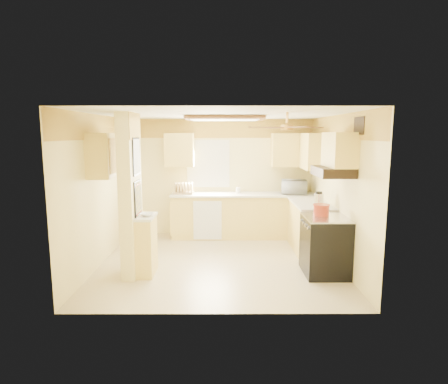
{
  "coord_description": "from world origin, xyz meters",
  "views": [
    {
      "loc": [
        0.07,
        -6.21,
        2.19
      ],
      "look_at": [
        0.09,
        0.35,
        1.17
      ],
      "focal_mm": 30.0,
      "sensor_mm": 36.0,
      "label": 1
    }
  ],
  "objects_px": {
    "microwave": "(294,187)",
    "kettle": "(319,199)",
    "stove": "(325,245)",
    "dutch_oven": "(321,210)",
    "bowl": "(147,215)"
  },
  "relations": [
    {
      "from": "microwave",
      "to": "dutch_oven",
      "type": "relative_size",
      "value": 2.0
    },
    {
      "from": "stove",
      "to": "microwave",
      "type": "height_order",
      "value": "microwave"
    },
    {
      "from": "microwave",
      "to": "kettle",
      "type": "bearing_deg",
      "value": 106.05
    },
    {
      "from": "stove",
      "to": "kettle",
      "type": "distance_m",
      "value": 0.97
    },
    {
      "from": "stove",
      "to": "dutch_oven",
      "type": "height_order",
      "value": "dutch_oven"
    },
    {
      "from": "dutch_oven",
      "to": "kettle",
      "type": "distance_m",
      "value": 0.64
    },
    {
      "from": "microwave",
      "to": "dutch_oven",
      "type": "bearing_deg",
      "value": 100.45
    },
    {
      "from": "microwave",
      "to": "kettle",
      "type": "height_order",
      "value": "microwave"
    },
    {
      "from": "stove",
      "to": "bowl",
      "type": "height_order",
      "value": "bowl"
    },
    {
      "from": "stove",
      "to": "dutch_oven",
      "type": "relative_size",
      "value": 3.48
    },
    {
      "from": "dutch_oven",
      "to": "kettle",
      "type": "bearing_deg",
      "value": 79.39
    },
    {
      "from": "stove",
      "to": "kettle",
      "type": "bearing_deg",
      "value": 84.58
    },
    {
      "from": "bowl",
      "to": "kettle",
      "type": "distance_m",
      "value": 2.95
    },
    {
      "from": "bowl",
      "to": "dutch_oven",
      "type": "height_order",
      "value": "dutch_oven"
    },
    {
      "from": "dutch_oven",
      "to": "kettle",
      "type": "height_order",
      "value": "kettle"
    }
  ]
}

